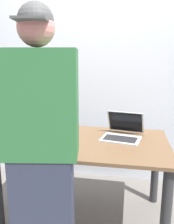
% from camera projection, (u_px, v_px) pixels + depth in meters
% --- Properties ---
extents(ground_plane, '(8.00, 8.00, 0.00)m').
position_uv_depth(ground_plane, '(86.00, 216.00, 2.18)').
color(ground_plane, slate).
rests_on(ground_plane, ground).
extents(desk, '(1.40, 0.86, 0.75)m').
position_uv_depth(desk, '(86.00, 155.00, 2.05)').
color(desk, brown).
rests_on(desk, ground).
extents(laptop, '(0.39, 0.41, 0.22)m').
position_uv_depth(laptop, '(123.00, 132.00, 2.09)').
color(laptop, '#B7BABC').
rests_on(laptop, desk).
extents(beer_bottle_brown, '(0.06, 0.06, 0.31)m').
position_uv_depth(beer_bottle_brown, '(61.00, 118.00, 2.28)').
color(beer_bottle_brown, brown).
rests_on(beer_bottle_brown, desk).
extents(beer_bottle_green, '(0.06, 0.06, 0.29)m').
position_uv_depth(beer_bottle_green, '(57.00, 117.00, 2.39)').
color(beer_bottle_green, '#333333').
rests_on(beer_bottle_green, desk).
extents(beer_bottle_amber, '(0.06, 0.06, 0.29)m').
position_uv_depth(beer_bottle_amber, '(41.00, 118.00, 2.32)').
color(beer_bottle_amber, '#472B14').
rests_on(beer_bottle_amber, desk).
extents(person_figure, '(0.48, 0.34, 1.73)m').
position_uv_depth(person_figure, '(42.00, 153.00, 1.43)').
color(person_figure, '#2D3347').
rests_on(person_figure, ground).
extents(coffee_mug, '(0.12, 0.08, 0.10)m').
position_uv_depth(coffee_mug, '(37.00, 130.00, 2.14)').
color(coffee_mug, '#19598C').
rests_on(coffee_mug, desk).
extents(back_wall, '(6.00, 0.10, 2.60)m').
position_uv_depth(back_wall, '(99.00, 71.00, 2.73)').
color(back_wall, silver).
rests_on(back_wall, ground).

